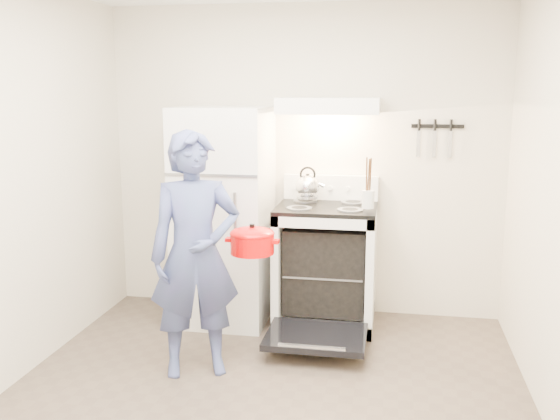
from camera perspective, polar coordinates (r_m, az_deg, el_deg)
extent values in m
plane|color=#4D4136|center=(3.78, -2.08, -18.07)|extent=(3.60, 3.60, 0.00)
cube|color=beige|center=(5.11, 2.17, 4.45)|extent=(3.20, 0.02, 2.50)
cube|color=silver|center=(4.95, -5.11, -0.50)|extent=(0.70, 0.70, 1.70)
cube|color=silver|center=(4.92, 4.22, -5.24)|extent=(0.76, 0.65, 0.92)
cube|color=black|center=(4.81, 4.30, 0.20)|extent=(0.76, 0.65, 0.03)
cube|color=silver|center=(5.07, 4.67, 2.08)|extent=(0.76, 0.07, 0.20)
cube|color=black|center=(4.47, 3.32, -11.49)|extent=(0.70, 0.54, 0.04)
cube|color=gray|center=(4.93, 4.22, -5.46)|extent=(0.60, 0.52, 0.01)
cube|color=silver|center=(4.80, 4.54, 9.50)|extent=(0.76, 0.50, 0.12)
cube|color=black|center=(5.03, 14.21, 7.44)|extent=(0.40, 0.02, 0.03)
cylinder|color=olive|center=(4.98, 3.67, -5.11)|extent=(0.32, 0.32, 0.02)
cylinder|color=silver|center=(4.58, 8.05, 0.97)|extent=(0.10, 0.10, 0.13)
imported|color=#34476C|center=(4.03, -7.76, -4.10)|extent=(0.68, 0.57, 1.59)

